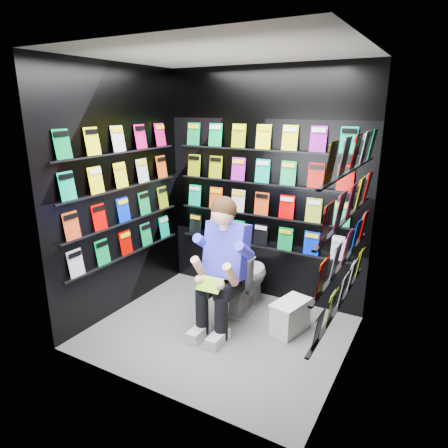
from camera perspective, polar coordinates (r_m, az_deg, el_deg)
The scene contains 14 objects.
floor at distance 4.15m, azimuth -0.73°, elevation -15.18°, with size 2.40×2.40×0.00m, color slate.
ceiling at distance 3.55m, azimuth -0.89°, elevation 23.32°, with size 2.40×2.40×0.00m, color white.
wall_back at distance 4.51m, azimuth 5.62°, elevation 5.20°, with size 2.40×0.04×2.60m, color black.
wall_front at distance 2.85m, azimuth -10.96°, elevation -1.77°, with size 2.40×0.04×2.60m, color black.
wall_left at distance 4.35m, azimuth -14.64°, elevation 4.32°, with size 0.04×2.00×2.60m, color black.
wall_right at distance 3.23m, azimuth 17.96°, elevation -0.13°, with size 0.04×2.00×2.60m, color black.
comics_back at distance 4.48m, azimuth 5.47°, elevation 5.20°, with size 2.10×0.06×1.37m, color #DE4615, non-canonical shape.
comics_left at distance 4.33m, azimuth -14.36°, elevation 4.35°, with size 0.06×1.70×1.37m, color #DE4615, non-canonical shape.
comics_right at distance 3.23m, azimuth 17.45°, elevation 0.03°, with size 0.06×1.70×1.37m, color #DE4615, non-canonical shape.
toilet at distance 4.44m, azimuth 2.93°, elevation -7.59°, with size 0.42×0.75×0.73m, color silver.
longbox at distance 4.14m, azimuth 9.43°, elevation -13.08°, with size 0.22×0.40×0.30m, color white.
longbox_lid at distance 4.06m, azimuth 9.54°, elevation -11.04°, with size 0.24×0.42×0.03m, color white.
reader at distance 3.96m, azimuth 0.56°, elevation -3.89°, with size 0.56×0.82×1.51m, color #322EDE, non-canonical shape.
held_comic at distance 3.77m, azimuth -2.05°, elevation -8.61°, with size 0.24×0.01×0.17m, color green.
Camera 1 is at (1.77, -3.05, 2.18)m, focal length 32.00 mm.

